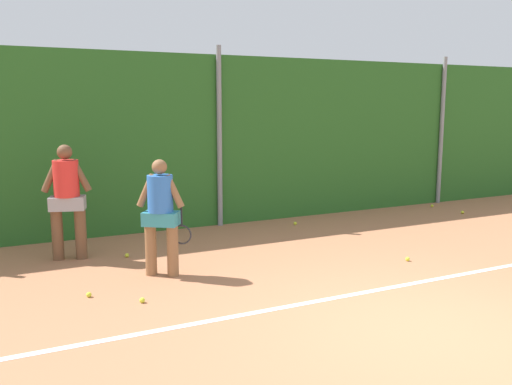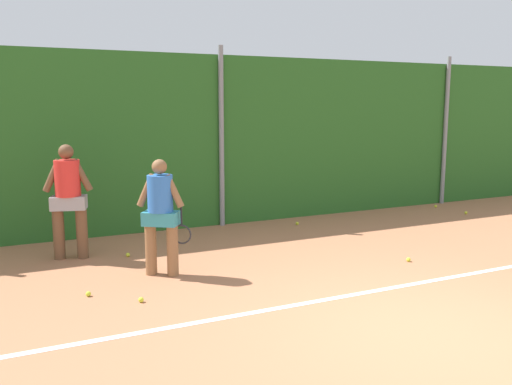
% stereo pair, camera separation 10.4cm
% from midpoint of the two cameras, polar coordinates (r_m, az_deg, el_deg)
% --- Properties ---
extents(ground_plane, '(31.10, 31.10, 0.00)m').
position_cam_midpoint_polar(ground_plane, '(7.59, 7.89, -9.42)').
color(ground_plane, '#B2704C').
extents(hedge_fence_backdrop, '(20.21, 0.25, 3.36)m').
position_cam_midpoint_polar(hedge_fence_backdrop, '(11.00, -4.45, 5.33)').
color(hedge_fence_backdrop, '#286023').
rests_on(hedge_fence_backdrop, ground_plane).
extents(fence_post_center, '(0.10, 0.10, 3.53)m').
position_cam_midpoint_polar(fence_post_center, '(10.83, -4.11, 5.74)').
color(fence_post_center, gray).
rests_on(fence_post_center, ground_plane).
extents(fence_post_right, '(0.10, 0.10, 3.53)m').
position_cam_midpoint_polar(fence_post_right, '(14.10, 18.56, 6.07)').
color(fence_post_right, gray).
rests_on(fence_post_right, ground_plane).
extents(court_baseline_paint, '(14.77, 0.10, 0.01)m').
position_cam_midpoint_polar(court_baseline_paint, '(7.24, 9.94, -10.37)').
color(court_baseline_paint, white).
rests_on(court_baseline_paint, ground_plane).
extents(player_midcourt, '(0.68, 0.51, 1.66)m').
position_cam_midpoint_polar(player_midcourt, '(7.78, -10.25, -1.94)').
color(player_midcourt, '#8C603D').
rests_on(player_midcourt, ground_plane).
extents(player_backcourt_far, '(0.74, 0.45, 1.80)m').
position_cam_midpoint_polar(player_backcourt_far, '(8.96, -19.41, -0.31)').
color(player_backcourt_far, brown).
rests_on(player_backcourt_far, ground_plane).
extents(tennis_ball_0, '(0.07, 0.07, 0.07)m').
position_cam_midpoint_polar(tennis_ball_0, '(6.98, -12.19, -10.92)').
color(tennis_ball_0, '#CCDB33').
rests_on(tennis_ball_0, ground_plane).
extents(tennis_ball_1, '(0.07, 0.07, 0.07)m').
position_cam_midpoint_polar(tennis_ball_1, '(8.86, 15.19, -6.71)').
color(tennis_ball_1, '#CCDB33').
rests_on(tennis_ball_1, ground_plane).
extents(tennis_ball_2, '(0.07, 0.07, 0.07)m').
position_cam_midpoint_polar(tennis_ball_2, '(7.34, -17.41, -10.12)').
color(tennis_ball_2, '#CCDB33').
rests_on(tennis_ball_2, ground_plane).
extents(tennis_ball_3, '(0.07, 0.07, 0.07)m').
position_cam_midpoint_polar(tennis_ball_3, '(9.01, -13.62, -6.38)').
color(tennis_ball_3, '#CCDB33').
rests_on(tennis_ball_3, ground_plane).
extents(tennis_ball_4, '(0.07, 0.07, 0.07)m').
position_cam_midpoint_polar(tennis_ball_4, '(11.10, 3.84, -3.22)').
color(tennis_ball_4, '#CCDB33').
rests_on(tennis_ball_4, ground_plane).
extents(tennis_ball_5, '(0.07, 0.07, 0.07)m').
position_cam_midpoint_polar(tennis_ball_5, '(13.03, 20.49, -1.94)').
color(tennis_ball_5, '#CCDB33').
rests_on(tennis_ball_5, ground_plane).
extents(tennis_ball_8, '(0.07, 0.07, 0.07)m').
position_cam_midpoint_polar(tennis_ball_8, '(13.62, 17.67, -1.33)').
color(tennis_ball_8, '#CCDB33').
rests_on(tennis_ball_8, ground_plane).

